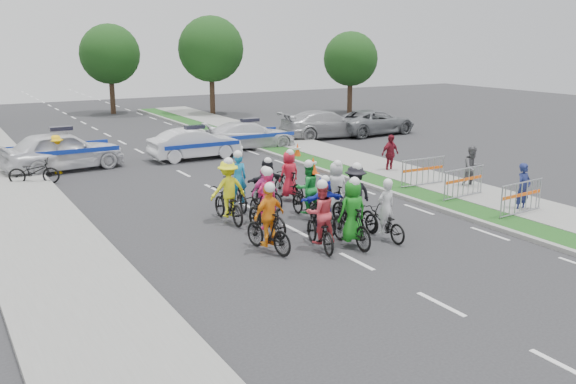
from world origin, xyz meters
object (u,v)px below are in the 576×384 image
rider_1 (352,219)px  rider_13 (289,180)px  rider_10 (228,197)px  tree_2 (351,59)px  tree_4 (110,54)px  police_car_1 (195,144)px  cone_0 (313,165)px  police_car_2 (250,135)px  rider_8 (307,196)px  rider_11 (267,187)px  rider_3 (269,225)px  rider_4 (354,203)px  rider_12 (237,189)px  rider_5 (323,208)px  barrier_2 (423,173)px  marshal_hiviz (57,155)px  police_car_0 (63,150)px  rider_0 (385,219)px  spectator_0 (523,188)px  rider_7 (336,195)px  rider_2 (320,223)px  rider_6 (267,212)px  spectator_1 (472,168)px  civilian_suv (374,122)px  spectator_2 (390,154)px  tree_1 (211,49)px  rider_9 (264,201)px  parked_bike (34,171)px  civilian_sedan (326,124)px  cone_1 (298,151)px

rider_1 → rider_13: size_ratio=1.07×
rider_10 → tree_2: (19.30, 21.23, 3.07)m
rider_1 → tree_4: 33.22m
tree_2 → tree_4: tree_4 is taller
police_car_1 → cone_0: (2.92, -5.43, -0.34)m
rider_1 → police_car_2: (4.51, 15.09, -0.08)m
rider_8 → police_car_1: rider_8 is taller
rider_10 → rider_11: size_ratio=1.17×
rider_11 → rider_13: 1.30m
rider_3 → tree_4: tree_4 is taller
rider_4 → police_car_1: size_ratio=0.48×
rider_3 → rider_12: rider_12 is taller
rider_5 → barrier_2: rider_5 is taller
marshal_hiviz → rider_3: bearing=128.5°
police_car_0 → rider_0: bearing=-165.7°
spectator_0 → rider_1: bearing=174.1°
rider_4 → barrier_2: 5.81m
rider_5 → spectator_0: size_ratio=1.05×
rider_7 → barrier_2: bearing=-156.0°
rider_8 → rider_11: size_ratio=1.08×
rider_2 → rider_6: bearing=-60.2°
rider_12 → spectator_1: size_ratio=1.25×
rider_5 → civilian_suv: bearing=-126.1°
rider_13 → spectator_2: (5.80, 1.86, 0.09)m
rider_5 → rider_11: 3.01m
spectator_1 → barrier_2: (-1.46, 0.99, -0.23)m
rider_13 → tree_1: size_ratio=0.26×
rider_8 → rider_11: (-0.55, 1.58, 0.04)m
rider_9 → police_car_1: size_ratio=0.42×
rider_6 → police_car_1: size_ratio=0.47×
rider_6 → police_car_2: bearing=-119.3°
parked_bike → tree_2: bearing=-39.8°
civilian_sedan → cone_1: 6.28m
rider_4 → tree_1: bearing=-111.8°
civilian_suv → barrier_2: size_ratio=2.50×
rider_11 → civilian_sedan: bearing=-140.4°
rider_10 → police_car_0: bearing=-75.1°
parked_bike → rider_5: bearing=-128.2°
civilian_suv → barrier_2: (-6.54, -11.58, -0.13)m
rider_1 → rider_6: rider_6 is taller
spectator_2 → tree_2: (10.64, 18.02, 3.05)m
rider_11 → police_car_0: 10.58m
rider_7 → tree_2: tree_2 is taller
rider_3 → spectator_2: (8.90, 6.23, 0.07)m
rider_11 → tree_4: tree_4 is taller
rider_3 → tree_1: size_ratio=0.27×
civilian_sedan → rider_4: bearing=154.5°
spectator_0 → barrier_2: bearing=90.4°
rider_9 → rider_11: 1.60m
police_car_0 → rider_1: bearing=-169.8°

